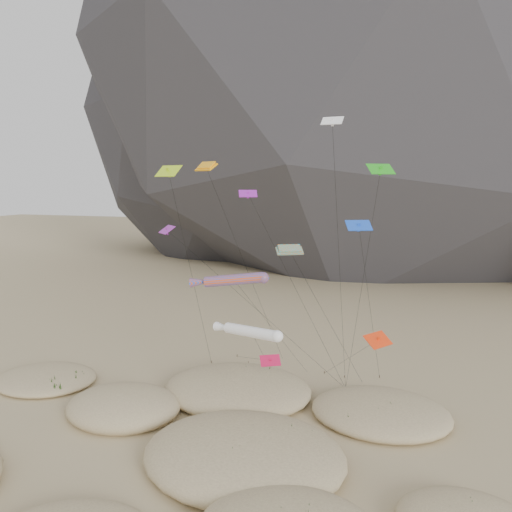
{
  "coord_description": "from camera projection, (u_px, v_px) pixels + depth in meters",
  "views": [
    {
      "loc": [
        14.98,
        -30.89,
        21.73
      ],
      "look_at": [
        0.94,
        12.0,
        15.11
      ],
      "focal_mm": 35.0,
      "sensor_mm": 36.0,
      "label": 1
    }
  ],
  "objects": [
    {
      "name": "multi_parafoil",
      "position": [
        291.0,
        252.0,
        41.53
      ],
      "size": [
        6.18,
        14.5,
        16.67
      ],
      "color": "orange",
      "rests_on": "ground"
    },
    {
      "name": "dune_grass",
      "position": [
        207.0,
        438.0,
        41.08
      ],
      "size": [
        41.1,
        29.91,
        1.6
      ],
      "color": "black",
      "rests_on": "ground"
    },
    {
      "name": "white_tube_kite",
      "position": [
        248.0,
        331.0,
        42.08
      ],
      "size": [
        7.5,
        20.22,
        10.07
      ],
      "color": "white",
      "rests_on": "ground"
    },
    {
      "name": "rainbow_tube_kite",
      "position": [
        231.0,
        280.0,
        45.26
      ],
      "size": [
        8.29,
        14.08,
        13.82
      ],
      "color": "#E24E17",
      "rests_on": "ground"
    },
    {
      "name": "orange_parafoil",
      "position": [
        207.0,
        169.0,
        47.93
      ],
      "size": [
        5.51,
        14.37,
        23.78
      ],
      "color": "#FFA10D",
      "rests_on": "ground"
    },
    {
      "name": "kite_stakes",
      "position": [
        293.0,
        369.0,
        58.34
      ],
      "size": [
        19.92,
        5.82,
        0.3
      ],
      "color": "#3F2D1E",
      "rests_on": "ground"
    },
    {
      "name": "dunes",
      "position": [
        180.0,
        444.0,
        40.63
      ],
      "size": [
        52.27,
        36.0,
        3.6
      ],
      "color": "#CCB789",
      "rests_on": "ground"
    },
    {
      "name": "delta_kites",
      "position": [
        287.0,
        232.0,
        44.01
      ],
      "size": [
        22.49,
        18.77,
        27.24
      ],
      "color": "purple",
      "rests_on": "ground"
    },
    {
      "name": "ground",
      "position": [
        193.0,
        480.0,
        36.81
      ],
      "size": [
        500.0,
        500.0,
        0.0
      ],
      "primitive_type": "plane",
      "color": "#CCB789",
      "rests_on": "ground"
    }
  ]
}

